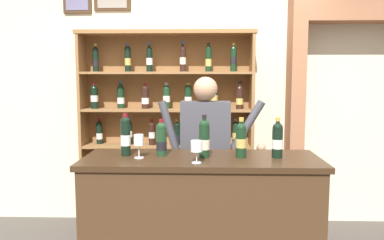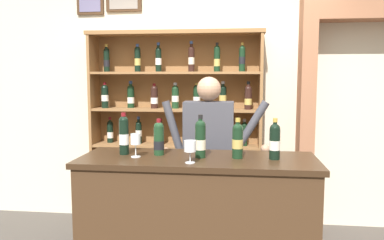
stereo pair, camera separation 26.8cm
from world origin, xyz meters
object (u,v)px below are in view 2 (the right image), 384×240
at_px(tasting_counter, 197,227).
at_px(tasting_bottle_grappa, 200,138).
at_px(wine_shelf, 176,125).
at_px(tasting_bottle_vin_santo, 124,134).
at_px(tasting_bottle_bianco, 159,138).
at_px(tasting_bottle_super_tuscan, 238,140).
at_px(wine_glass_spare, 190,147).
at_px(wine_glass_left, 136,140).
at_px(tasting_bottle_brunello, 275,141).
at_px(shopkeeper, 209,146).

height_order(tasting_counter, tasting_bottle_grappa, tasting_bottle_grappa).
distance_m(wine_shelf, tasting_bottle_vin_santo, 1.33).
xyz_separation_m(tasting_counter, tasting_bottle_bianco, (-0.29, 0.05, 0.64)).
relative_size(tasting_bottle_vin_santo, tasting_bottle_grappa, 1.01).
xyz_separation_m(wine_shelf, tasting_counter, (0.38, -1.36, -0.58)).
distance_m(tasting_bottle_super_tuscan, wine_glass_spare, 0.37).
distance_m(tasting_counter, wine_glass_left, 0.78).
bearing_deg(tasting_bottle_brunello, tasting_bottle_bianco, 176.74).
bearing_deg(tasting_bottle_brunello, shopkeeper, 128.29).
relative_size(tasting_bottle_vin_santo, wine_glass_left, 1.83).
height_order(tasting_bottle_super_tuscan, wine_glass_left, tasting_bottle_super_tuscan).
distance_m(tasting_bottle_vin_santo, tasting_bottle_super_tuscan, 0.84).
height_order(tasting_bottle_vin_santo, tasting_bottle_bianco, tasting_bottle_vin_santo).
relative_size(tasting_bottle_brunello, wine_glass_spare, 1.90).
bearing_deg(tasting_counter, tasting_bottle_vin_santo, 175.27).
bearing_deg(shopkeeper, tasting_bottle_vin_santo, -133.91).
height_order(shopkeeper, tasting_bottle_bianco, shopkeeper).
bearing_deg(tasting_bottle_super_tuscan, tasting_bottle_brunello, -0.49).
distance_m(tasting_bottle_grappa, wine_glass_spare, 0.20).
bearing_deg(tasting_bottle_super_tuscan, wine_shelf, 116.16).
bearing_deg(tasting_counter, shopkeeper, 87.37).
bearing_deg(tasting_bottle_bianco, tasting_bottle_grappa, -9.67).
height_order(wine_shelf, wine_glass_spare, wine_shelf).
bearing_deg(wine_glass_left, wine_shelf, 87.38).
bearing_deg(wine_glass_left, wine_glass_spare, -19.40).
relative_size(wine_shelf, tasting_bottle_vin_santo, 6.66).
distance_m(wine_shelf, tasting_counter, 1.53).
height_order(tasting_bottle_bianco, tasting_bottle_brunello, tasting_bottle_brunello).
xyz_separation_m(tasting_bottle_vin_santo, tasting_bottle_super_tuscan, (0.84, -0.04, -0.02)).
distance_m(tasting_counter, tasting_bottle_brunello, 0.85).
distance_m(wine_shelf, wine_glass_left, 1.40).
xyz_separation_m(tasting_bottle_brunello, wine_glass_spare, (-0.57, -0.19, -0.02)).
xyz_separation_m(wine_shelf, shopkeeper, (0.41, -0.71, -0.10)).
distance_m(tasting_bottle_bianco, tasting_bottle_brunello, 0.84).
relative_size(tasting_bottle_grappa, tasting_bottle_super_tuscan, 1.07).
distance_m(shopkeeper, tasting_bottle_bianco, 0.70).
bearing_deg(shopkeeper, tasting_bottle_brunello, -51.71).
bearing_deg(wine_shelf, tasting_bottle_brunello, -55.76).
bearing_deg(tasting_bottle_grappa, tasting_bottle_brunello, 0.64).
bearing_deg(tasting_bottle_vin_santo, tasting_bottle_bianco, 1.76).
relative_size(shopkeeper, tasting_bottle_brunello, 5.56).
distance_m(shopkeeper, tasting_bottle_brunello, 0.84).
distance_m(tasting_bottle_grappa, wine_glass_left, 0.47).
bearing_deg(tasting_bottle_bianco, tasting_bottle_vin_santo, -178.24).
height_order(tasting_bottle_vin_santo, tasting_bottle_super_tuscan, tasting_bottle_vin_santo).
distance_m(wine_glass_spare, wine_glass_left, 0.44).
bearing_deg(tasting_bottle_grappa, wine_glass_spare, -105.26).
height_order(wine_shelf, tasting_bottle_brunello, wine_shelf).
relative_size(tasting_bottle_grappa, wine_glass_spare, 2.02).
relative_size(wine_shelf, wine_glass_spare, 13.61).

